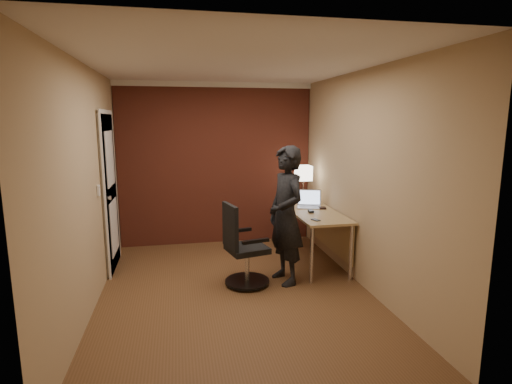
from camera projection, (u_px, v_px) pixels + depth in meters
room at (200, 160)px, 5.75m from camera, size 4.00×4.00×4.00m
desk at (318, 219)px, 5.42m from camera, size 0.60×1.50×0.73m
desk_lamp at (303, 173)px, 5.96m from camera, size 0.22×0.22×0.54m
laptop at (309, 202)px, 5.61m from camera, size 0.39×0.34×0.23m
mouse at (311, 211)px, 5.26m from camera, size 0.07×0.10×0.03m
phone at (316, 220)px, 4.86m from camera, size 0.10×0.13×0.01m
wallet at (322, 208)px, 5.49m from camera, size 0.11×0.12×0.02m
office_chair at (242, 250)px, 4.67m from camera, size 0.53×0.60×0.97m
person at (286, 215)px, 4.71m from camera, size 0.52×0.68×1.65m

